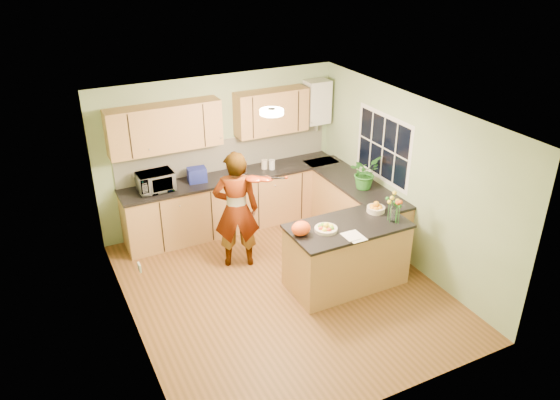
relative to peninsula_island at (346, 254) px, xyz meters
name	(u,v)px	position (x,y,z in m)	size (l,w,h in m)	color
floor	(282,289)	(-0.86, 0.26, -0.47)	(4.50, 4.50, 0.00)	brown
ceiling	(283,116)	(-0.86, 0.26, 2.03)	(4.00, 4.50, 0.02)	silver
wall_back	(220,152)	(-0.86, 2.51, 0.78)	(4.00, 0.02, 2.50)	gray
wall_front	(388,306)	(-0.86, -1.99, 0.78)	(4.00, 0.02, 2.50)	gray
wall_left	(126,245)	(-2.86, 0.26, 0.78)	(0.02, 4.50, 2.50)	gray
wall_right	(407,180)	(1.14, 0.26, 0.78)	(0.02, 4.50, 2.50)	gray
back_counter	(234,201)	(-0.76, 2.21, 0.00)	(3.64, 0.62, 0.94)	#A27B40
right_counter	(353,208)	(0.84, 1.11, 0.00)	(0.62, 2.24, 0.94)	#A27B40
splashback	(226,154)	(-0.76, 2.50, 0.73)	(3.60, 0.02, 0.52)	white
upper_cabinets	(211,121)	(-1.03, 2.34, 1.38)	(3.20, 0.34, 0.70)	#A27B40
boiler	(317,102)	(0.84, 2.35, 1.43)	(0.40, 0.30, 0.86)	silver
window_right	(383,147)	(1.14, 0.86, 1.08)	(0.01, 1.30, 1.05)	silver
light_switch	(140,267)	(-2.84, -0.34, 0.83)	(0.02, 0.09, 0.09)	silver
ceiling_lamp	(272,112)	(-0.86, 0.56, 1.99)	(0.30, 0.30, 0.07)	#FFEABF
peninsula_island	(346,254)	(0.00, 0.00, 0.00)	(1.63, 0.84, 0.93)	#A27B40
fruit_dish	(326,228)	(-0.35, 0.00, 0.51)	(0.30, 0.30, 0.11)	beige
orange_bowl	(376,208)	(0.55, 0.15, 0.53)	(0.25, 0.25, 0.15)	beige
flower_vase	(395,202)	(0.60, -0.18, 0.76)	(0.24, 0.24, 0.44)	silver
orange_bag	(301,228)	(-0.70, 0.05, 0.56)	(0.25, 0.22, 0.19)	#FF5015
papers	(355,236)	(-0.10, -0.30, 0.47)	(0.22, 0.29, 0.01)	white
violinist	(236,210)	(-1.15, 1.15, 0.42)	(0.65, 0.43, 1.78)	#E4B58B
violin	(255,179)	(-0.95, 0.93, 0.96)	(0.60, 0.24, 0.12)	#4A1104
microwave	(156,182)	(-2.01, 2.19, 0.62)	(0.53, 0.36, 0.29)	silver
blue_box	(197,175)	(-1.35, 2.23, 0.58)	(0.28, 0.21, 0.23)	navy
kettle	(242,166)	(-0.59, 2.22, 0.59)	(0.15, 0.15, 0.29)	silver
jar_cream	(264,164)	(-0.20, 2.22, 0.55)	(0.10, 0.10, 0.16)	beige
jar_white	(272,165)	(-0.09, 2.15, 0.55)	(0.10, 0.10, 0.16)	silver
potted_plant	(365,172)	(0.84, 0.88, 0.72)	(0.46, 0.40, 0.51)	#296D24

